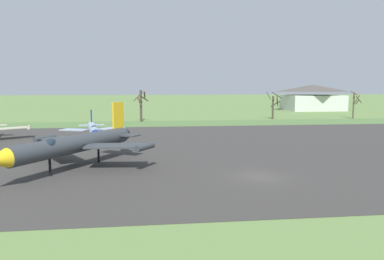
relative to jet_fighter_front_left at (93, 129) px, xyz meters
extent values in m
plane|color=#607F42|center=(17.77, -22.56, -1.85)|extent=(600.00, 600.00, 0.00)
cube|color=#383533|center=(17.77, -7.37, -1.82)|extent=(100.25, 50.63, 0.05)
cube|color=#50713B|center=(17.77, 23.94, -1.82)|extent=(160.25, 12.00, 0.06)
cylinder|color=#8EA3B2|center=(-0.05, 0.25, -0.03)|extent=(3.43, 11.01, 1.27)
cone|color=navy|center=(1.20, -5.91, -0.03)|extent=(1.46, 1.79, 1.17)
cylinder|color=black|center=(-1.20, 5.88, -0.03)|extent=(1.01, 0.86, 0.89)
ellipsoid|color=#19232D|center=(0.30, -1.46, 0.32)|extent=(0.87, 1.63, 0.82)
cube|color=#8EA3B2|center=(-2.76, 0.71, -0.13)|extent=(4.36, 3.35, 0.12)
cube|color=#8EA3B2|center=(2.26, 1.73, -0.13)|extent=(4.34, 4.22, 0.12)
cube|color=navy|center=(-1.05, 5.15, 1.53)|extent=(0.43, 1.40, 1.85)
cube|color=#8EA3B2|center=(-2.09, 4.83, 0.06)|extent=(1.87, 1.49, 0.12)
cube|color=#8EA3B2|center=(0.04, 5.27, 0.06)|extent=(1.87, 1.49, 0.12)
cylinder|color=black|center=(0.43, -2.12, -1.26)|extent=(0.17, 0.17, 1.18)
cylinder|color=black|center=(-0.53, 2.62, -1.26)|extent=(0.17, 0.17, 1.18)
cylinder|color=black|center=(1.32, -6.86, -1.53)|extent=(0.08, 0.08, 0.64)
cube|color=white|center=(1.32, -6.86, -1.07)|extent=(0.52, 0.29, 0.31)
cylinder|color=#33383D|center=(0.96, -17.44, 0.62)|extent=(9.36, 13.54, 1.72)
cylinder|color=black|center=(5.10, -10.83, 0.62)|extent=(1.52, 1.44, 1.20)
ellipsoid|color=#19232D|center=(-0.68, -20.07, 1.09)|extent=(1.13, 2.13, 1.06)
cube|color=#33383D|center=(-1.38, -14.26, 0.49)|extent=(5.15, 6.21, 0.16)
cube|color=#33383D|center=(4.84, -18.16, 0.49)|extent=(5.82, 3.11, 0.16)
cylinder|color=#33383D|center=(-3.37, -12.15, 0.49)|extent=(2.00, 2.67, 0.64)
cylinder|color=#33383D|center=(7.62, -19.03, 0.49)|extent=(2.00, 2.67, 0.64)
cube|color=yellow|center=(4.57, -11.67, 2.93)|extent=(1.15, 1.67, 2.92)
cube|color=#33383D|center=(3.25, -11.03, 0.74)|extent=(2.75, 2.55, 0.16)
cube|color=#33383D|center=(5.73, -12.58, 0.74)|extent=(2.75, 2.55, 0.16)
cylinder|color=black|center=(-0.78, -20.21, -1.05)|extent=(0.23, 0.23, 1.60)
cylinder|color=black|center=(2.70, -14.66, -1.05)|extent=(0.23, 0.23, 1.60)
cube|color=#B7B293|center=(-12.74, 3.87, -0.14)|extent=(5.23, 4.49, 0.12)
cylinder|color=#B7B293|center=(-10.48, 4.90, -0.14)|extent=(0.95, 2.07, 0.47)
cube|color=#B7B293|center=(-15.42, 7.01, 0.05)|extent=(2.20, 1.63, 0.12)
cylinder|color=#42382D|center=(6.17, 28.81, 1.71)|extent=(0.53, 0.53, 7.11)
cylinder|color=#42382D|center=(7.02, 28.75, 4.31)|extent=(0.43, 1.90, 1.56)
cylinder|color=#42382D|center=(5.80, 28.45, 2.73)|extent=(1.01, 1.01, 1.75)
cylinder|color=#42382D|center=(6.91, 27.99, 3.48)|extent=(1.94, 1.80, 1.45)
cylinder|color=#42382D|center=(5.54, 29.79, 3.84)|extent=(2.19, 1.52, 2.13)
cylinder|color=#42382D|center=(5.72, 28.66, 3.31)|extent=(0.56, 1.12, 1.51)
cylinder|color=#42382D|center=(37.98, 31.91, 0.96)|extent=(0.47, 0.47, 5.61)
cylinder|color=#42382D|center=(38.92, 31.45, 2.38)|extent=(1.17, 2.11, 2.30)
cylinder|color=#42382D|center=(36.77, 31.85, 3.89)|extent=(0.33, 2.55, 1.89)
cylinder|color=#42382D|center=(38.88, 32.72, 1.80)|extent=(1.87, 2.04, 1.55)
cylinder|color=#42382D|center=(38.85, 31.55, 2.84)|extent=(0.96, 1.96, 2.15)
cylinder|color=#42382D|center=(38.43, 30.51, 3.99)|extent=(2.95, 1.12, 1.65)
cylinder|color=brown|center=(58.06, 30.55, 1.41)|extent=(0.38, 0.38, 6.51)
cylinder|color=brown|center=(58.90, 30.72, 2.86)|extent=(0.56, 1.87, 2.25)
cylinder|color=brown|center=(58.67, 29.44, 2.92)|extent=(2.40, 1.46, 1.85)
cylinder|color=brown|center=(57.56, 29.87, 4.53)|extent=(1.57, 1.22, 1.17)
cylinder|color=brown|center=(58.93, 30.45, 2.25)|extent=(0.37, 1.86, 1.24)
cube|color=beige|center=(61.94, 61.59, 0.67)|extent=(17.72, 13.98, 5.03)
pyramid|color=#4C4742|center=(61.94, 61.59, 5.47)|extent=(18.60, 14.68, 2.29)
camera|label=1|loc=(8.16, -52.94, 6.22)|focal=33.70mm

